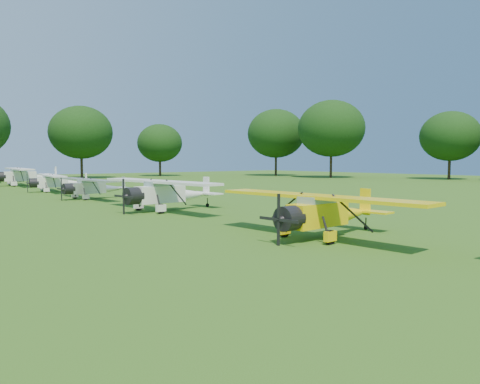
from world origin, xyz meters
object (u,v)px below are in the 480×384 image
object	(u,v)px
aircraft_4	(93,186)
aircraft_5	(57,181)
aircraft_3	(167,191)
aircraft_2	(325,210)
aircraft_6	(25,175)

from	to	relation	value
aircraft_4	aircraft_5	distance (m)	10.41
aircraft_3	aircraft_5	xyz separation A→B (m)	(0.12, 21.92, -0.14)
aircraft_2	aircraft_3	xyz separation A→B (m)	(0.02, 12.97, 0.09)
aircraft_2	aircraft_6	xyz separation A→B (m)	(0.51, 48.17, 0.23)
aircraft_6	aircraft_5	bearing A→B (deg)	-86.61
aircraft_2	aircraft_4	size ratio (longest dim) A/B	1.09
aircraft_5	aircraft_6	size ratio (longest dim) A/B	0.80
aircraft_5	aircraft_6	xyz separation A→B (m)	(0.37, 13.28, 0.28)
aircraft_6	aircraft_2	bearing A→B (deg)	-85.63
aircraft_2	aircraft_6	world-z (taller)	aircraft_6
aircraft_3	aircraft_6	bearing A→B (deg)	84.54
aircraft_2	aircraft_4	world-z (taller)	aircraft_2
aircraft_3	aircraft_6	xyz separation A→B (m)	(0.49, 35.20, 0.14)
aircraft_3	aircraft_4	bearing A→B (deg)	86.58
aircraft_4	aircraft_6	distance (m)	23.70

